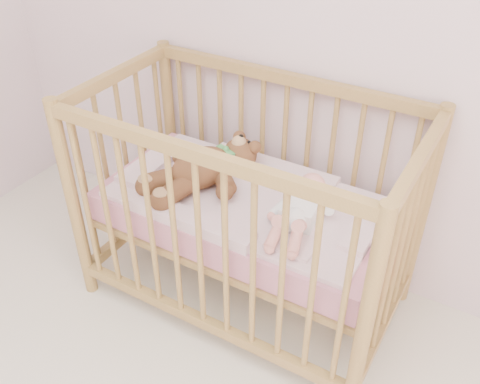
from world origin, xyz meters
The scene contains 5 objects.
crib centered at (-0.36, 1.60, 0.50)m, with size 1.36×0.76×1.00m, color #A58146, non-canonical shape.
mattress centered at (-0.36, 1.60, 0.49)m, with size 1.22×0.62×0.13m, color pink.
blanket centered at (-0.36, 1.60, 0.56)m, with size 1.10×0.58×0.06m, color pink, non-canonical shape.
baby centered at (-0.10, 1.58, 0.64)m, with size 0.24×0.50×0.12m, color white, non-canonical shape.
teddy_bear centered at (-0.56, 1.58, 0.65)m, with size 0.42×0.60×0.17m, color brown, non-canonical shape.
Camera 1 is at (0.53, 0.03, 1.87)m, focal length 40.00 mm.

